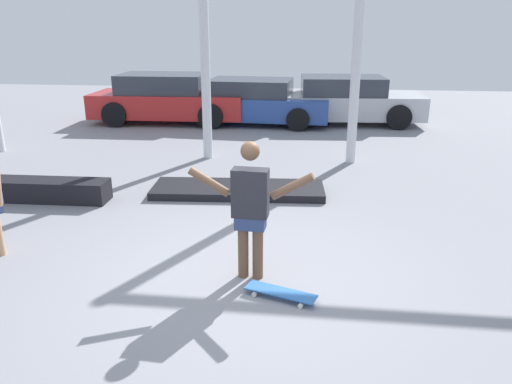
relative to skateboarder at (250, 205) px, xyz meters
name	(u,v)px	position (x,y,z in m)	size (l,w,h in m)	color
ground_plane	(243,280)	(-0.08, -0.11, -0.91)	(36.00, 36.00, 0.00)	gray
skateboarder	(250,205)	(0.00, 0.00, 0.00)	(1.45, 0.23, 1.65)	brown
skateboard	(281,292)	(0.39, -0.44, -0.85)	(0.83, 0.45, 0.08)	#2D66B2
grind_box	(23,189)	(-4.20, 2.26, -0.73)	(2.95, 0.48, 0.36)	black
manual_pad	(238,190)	(-0.61, 3.01, -0.85)	(3.01, 0.98, 0.13)	black
canopy_support_left	(87,6)	(-4.13, 5.35, 2.28)	(5.16, 0.20, 5.22)	silver
canopy_support_right	(492,4)	(3.97, 5.35, 2.28)	(5.16, 0.20, 5.22)	silver
parked_car_red	(168,99)	(-3.70, 9.34, -0.21)	(4.56, 2.08, 1.43)	red
parked_car_blue	(255,102)	(-1.08, 9.42, -0.28)	(4.36, 2.13, 1.30)	#284793
parked_car_silver	(346,101)	(1.59, 9.81, -0.24)	(4.43, 2.25, 1.37)	#B7BABF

